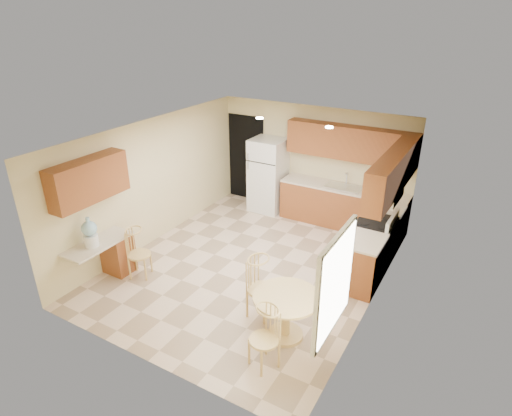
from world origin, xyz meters
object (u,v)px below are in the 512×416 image
Objects in this scene: refrigerator at (268,175)px; chair_table_b at (261,337)px; chair_desk at (135,251)px; water_crock at (90,233)px; dining_table at (286,310)px; stove at (374,243)px; chair_table_a at (258,285)px.

chair_table_b is at bearing -62.45° from refrigerator.
chair_desk is 0.80m from water_crock.
refrigerator is at bearing -37.34° from chair_table_b.
dining_table is at bearing -58.07° from refrigerator.
water_crock reaches higher than stove.
chair_table_a reaches higher than dining_table.
chair_table_b reaches higher than dining_table.
dining_table is 3.47m from water_crock.
stove is 4.29m from chair_desk.
stove reaches higher than chair_table_b.
stove is 4.97m from water_crock.
refrigerator reaches higher than chair_table_a.
chair_table_a is at bearing -114.22° from stove.
water_crock reaches higher than chair_table_a.
chair_desk is at bearing 47.29° from water_crock.
dining_table is at bearing 7.55° from water_crock.
refrigerator reaches higher than chair_desk.
dining_table is 1.83× the size of water_crock.
dining_table is 0.96× the size of chair_table_a.
stove is 2.63m from chair_table_a.
dining_table is at bearing 77.29° from chair_table_a.
chair_table_b is at bearing 34.79° from chair_table_a.
chair_table_b is 0.99× the size of chair_desk.
dining_table is 1.05× the size of chair_desk.
refrigerator is 1.89× the size of chair_desk.
water_crock reaches higher than chair_desk.
dining_table is 1.06× the size of chair_table_b.
dining_table is 2.95m from chair_desk.
dining_table is at bearing 66.48° from chair_desk.
dining_table is 0.59m from chair_table_a.
chair_table_a is at bearing 12.01° from water_crock.
stove is at bearing 103.05° from chair_desk.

